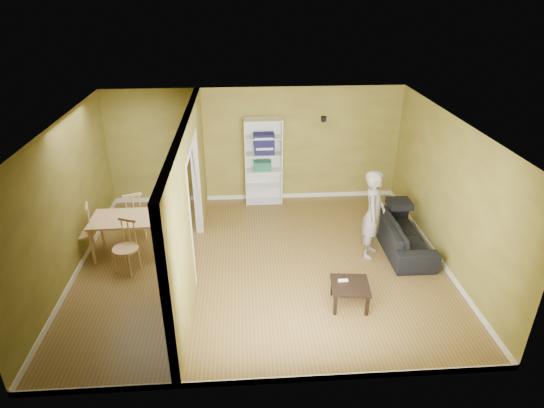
{
  "coord_description": "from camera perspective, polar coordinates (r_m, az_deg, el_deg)",
  "views": [
    {
      "loc": [
        -0.29,
        -6.91,
        4.63
      ],
      "look_at": [
        0.2,
        0.2,
        1.1
      ],
      "focal_mm": 30.0,
      "sensor_mm": 36.0,
      "label": 1
    }
  ],
  "objects": [
    {
      "name": "bookshelf",
      "position": [
        10.2,
        -1.09,
        5.38
      ],
      "size": [
        0.83,
        0.36,
        1.96
      ],
      "color": "white",
      "rests_on": "ground"
    },
    {
      "name": "partition",
      "position": [
        7.73,
        -10.31,
        0.36
      ],
      "size": [
        0.22,
        5.5,
        2.6
      ],
      "primitive_type": null,
      "color": "#99963E",
      "rests_on": "ground"
    },
    {
      "name": "wall_speaker",
      "position": [
        10.14,
        6.49,
        10.56
      ],
      "size": [
        0.1,
        0.1,
        0.1
      ],
      "primitive_type": "cube",
      "color": "black",
      "rests_on": "room_shell"
    },
    {
      "name": "paper_box_navy_c",
      "position": [
        9.97,
        -1.05,
        8.25
      ],
      "size": [
        0.46,
        0.3,
        0.23
      ],
      "primitive_type": "cube",
      "color": "navy",
      "rests_on": "bookshelf"
    },
    {
      "name": "game_controller",
      "position": [
        7.29,
        8.91,
        -9.45
      ],
      "size": [
        0.16,
        0.04,
        0.03
      ],
      "primitive_type": "cube",
      "color": "white",
      "rests_on": "coffee_table"
    },
    {
      "name": "paper_box_navy_b",
      "position": [
        10.05,
        -0.97,
        6.96
      ],
      "size": [
        0.44,
        0.28,
        0.22
      ],
      "primitive_type": "cube",
      "color": "navy",
      "rests_on": "bookshelf"
    },
    {
      "name": "chair_left",
      "position": [
        8.96,
        -22.87,
        -3.25
      ],
      "size": [
        0.59,
        0.59,
        1.03
      ],
      "primitive_type": null,
      "rotation": [
        0.0,
        0.0,
        -1.29
      ],
      "color": "#DAB885",
      "rests_on": "ground"
    },
    {
      "name": "dining_table",
      "position": [
        8.72,
        -18.02,
        -2.09
      ],
      "size": [
        1.19,
        0.79,
        0.74
      ],
      "rotation": [
        0.0,
        0.0,
        0.02
      ],
      "color": "#DBBF8A",
      "rests_on": "ground"
    },
    {
      "name": "person",
      "position": [
        8.31,
        12.68,
        -0.38
      ],
      "size": [
        0.88,
        0.79,
        1.97
      ],
      "primitive_type": "imported",
      "rotation": [
        0.0,
        0.0,
        1.18
      ],
      "color": "slate",
      "rests_on": "ground"
    },
    {
      "name": "chair_far",
      "position": [
        9.32,
        -16.97,
        -1.16
      ],
      "size": [
        0.59,
        0.59,
        1.01
      ],
      "primitive_type": null,
      "rotation": [
        0.0,
        0.0,
        3.49
      ],
      "color": "tan",
      "rests_on": "ground"
    },
    {
      "name": "chair_near",
      "position": [
        8.27,
        -17.96,
        -5.2
      ],
      "size": [
        0.57,
        0.57,
        0.96
      ],
      "primitive_type": null,
      "rotation": [
        0.0,
        0.0,
        -0.36
      ],
      "color": "tan",
      "rests_on": "ground"
    },
    {
      "name": "coffee_table",
      "position": [
        7.28,
        9.77,
        -10.29
      ],
      "size": [
        0.58,
        0.58,
        0.39
      ],
      "rotation": [
        0.0,
        0.0,
        -0.1
      ],
      "color": "black",
      "rests_on": "ground"
    },
    {
      "name": "room_shell",
      "position": [
        7.68,
        -1.39,
        0.63
      ],
      "size": [
        6.5,
        6.5,
        6.5
      ],
      "color": "olive",
      "rests_on": "ground"
    },
    {
      "name": "sofa",
      "position": [
        8.97,
        16.08,
        -3.12
      ],
      "size": [
        1.97,
        0.86,
        0.75
      ],
      "primitive_type": "imported",
      "rotation": [
        0.0,
        0.0,
        1.56
      ],
      "color": "black",
      "rests_on": "ground"
    },
    {
      "name": "paper_box_teal",
      "position": [
        10.18,
        -1.21,
        4.85
      ],
      "size": [
        0.39,
        0.25,
        0.2
      ],
      "primitive_type": "cube",
      "color": "#0D7F66",
      "rests_on": "bookshelf"
    }
  ]
}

